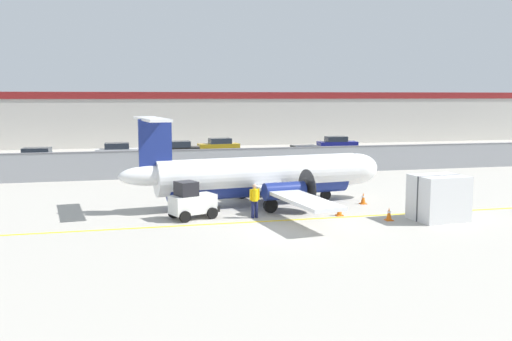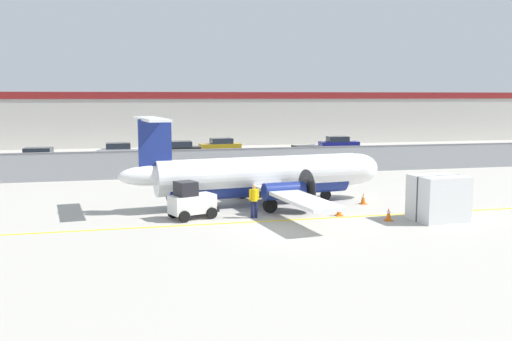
# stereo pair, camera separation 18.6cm
# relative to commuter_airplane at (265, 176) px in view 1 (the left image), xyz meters

# --- Properties ---
(ground_plane) EXTENTS (140.00, 140.00, 0.01)m
(ground_plane) POSITION_rel_commuter_airplane_xyz_m (0.20, -4.21, -1.60)
(ground_plane) COLOR #ADA89E
(perimeter_fence) EXTENTS (98.00, 0.10, 2.10)m
(perimeter_fence) POSITION_rel_commuter_airplane_xyz_m (0.20, 11.79, -0.49)
(perimeter_fence) COLOR gray
(perimeter_fence) RESTS_ON ground
(parking_lot_strip) EXTENTS (98.00, 17.00, 0.12)m
(parking_lot_strip) POSITION_rel_commuter_airplane_xyz_m (0.20, 23.29, -1.54)
(parking_lot_strip) COLOR #38383A
(parking_lot_strip) RESTS_ON ground
(background_building) EXTENTS (91.00, 8.10, 6.50)m
(background_building) POSITION_rel_commuter_airplane_xyz_m (0.20, 41.78, 1.66)
(background_building) COLOR beige
(background_building) RESTS_ON ground
(commuter_airplane) EXTENTS (15.23, 16.07, 4.92)m
(commuter_airplane) POSITION_rel_commuter_airplane_xyz_m (0.00, 0.00, 0.00)
(commuter_airplane) COLOR white
(commuter_airplane) RESTS_ON ground
(baggage_tug) EXTENTS (2.57, 2.02, 1.88)m
(baggage_tug) POSITION_rel_commuter_airplane_xyz_m (-4.44, -2.74, -0.75)
(baggage_tug) COLOR silver
(baggage_tug) RESTS_ON ground
(ground_crew_worker) EXTENTS (0.55, 0.40, 1.70)m
(ground_crew_worker) POSITION_rel_commuter_airplane_xyz_m (-1.39, -3.32, -0.65)
(ground_crew_worker) COLOR #191E4C
(ground_crew_worker) RESTS_ON ground
(cargo_container) EXTENTS (2.57, 2.21, 2.20)m
(cargo_container) POSITION_rel_commuter_airplane_xyz_m (7.20, -5.91, -0.50)
(cargo_container) COLOR silver
(cargo_container) RESTS_ON ground
(traffic_cone_near_left) EXTENTS (0.36, 0.36, 0.64)m
(traffic_cone_near_left) POSITION_rel_commuter_airplane_xyz_m (5.40, -1.17, -1.29)
(traffic_cone_near_left) COLOR orange
(traffic_cone_near_left) RESTS_ON ground
(traffic_cone_near_right) EXTENTS (0.36, 0.36, 0.64)m
(traffic_cone_near_right) POSITION_rel_commuter_airplane_xyz_m (2.90, -3.83, -1.29)
(traffic_cone_near_right) COLOR orange
(traffic_cone_near_right) RESTS_ON ground
(traffic_cone_far_left) EXTENTS (0.36, 0.36, 0.64)m
(traffic_cone_far_left) POSITION_rel_commuter_airplane_xyz_m (4.83, -5.44, -1.29)
(traffic_cone_far_left) COLOR orange
(traffic_cone_far_left) RESTS_ON ground
(traffic_cone_far_right) EXTENTS (0.36, 0.36, 0.64)m
(traffic_cone_far_right) POSITION_rel_commuter_airplane_xyz_m (-4.32, -0.87, -1.29)
(traffic_cone_far_right) COLOR orange
(traffic_cone_far_right) RESTS_ON ground
(parked_car_0) EXTENTS (4.34, 2.31, 1.58)m
(parked_car_0) POSITION_rel_commuter_airplane_xyz_m (-14.64, 20.50, -0.71)
(parked_car_0) COLOR black
(parked_car_0) RESTS_ON parking_lot_strip
(parked_car_1) EXTENTS (4.23, 2.06, 1.58)m
(parked_car_1) POSITION_rel_commuter_airplane_xyz_m (-7.84, 24.07, -0.71)
(parked_car_1) COLOR silver
(parked_car_1) RESTS_ON parking_lot_strip
(parked_car_2) EXTENTS (4.21, 2.02, 1.58)m
(parked_car_2) POSITION_rel_commuter_airplane_xyz_m (-2.28, 24.75, -0.71)
(parked_car_2) COLOR black
(parked_car_2) RESTS_ON parking_lot_strip
(parked_car_3) EXTENTS (4.29, 2.18, 1.58)m
(parked_car_3) POSITION_rel_commuter_airplane_xyz_m (2.31, 27.72, -0.71)
(parked_car_3) COLOR #B28C19
(parked_car_3) RESTS_ON parking_lot_strip
(parked_car_4) EXTENTS (4.31, 2.24, 1.58)m
(parked_car_4) POSITION_rel_commuter_airplane_xyz_m (8.06, 17.38, -0.71)
(parked_car_4) COLOR gray
(parked_car_4) RESTS_ON parking_lot_strip
(parked_car_5) EXTENTS (4.30, 2.20, 1.58)m
(parked_car_5) POSITION_rel_commuter_airplane_xyz_m (15.22, 27.35, -0.71)
(parked_car_5) COLOR navy
(parked_car_5) RESTS_ON parking_lot_strip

